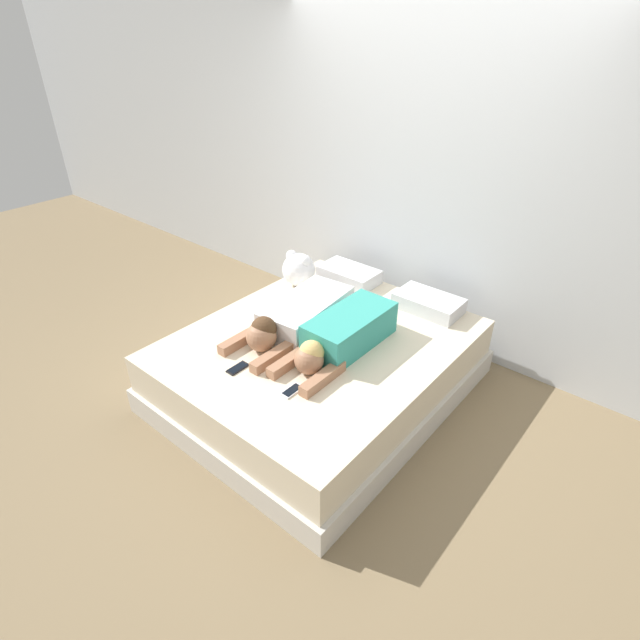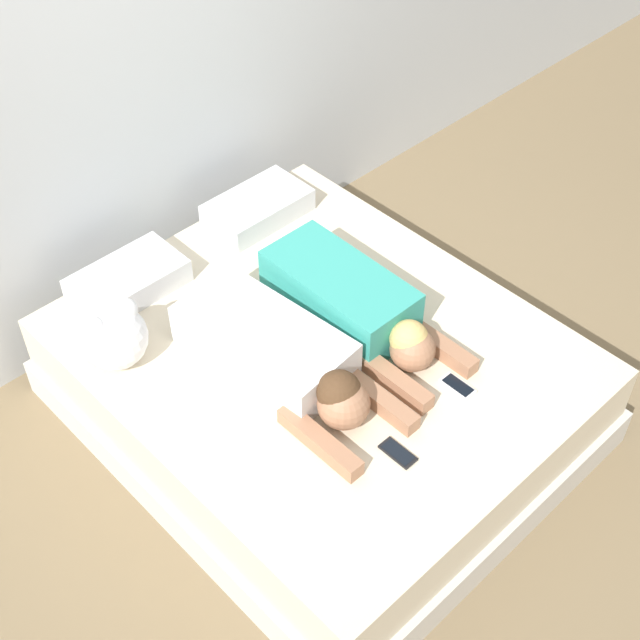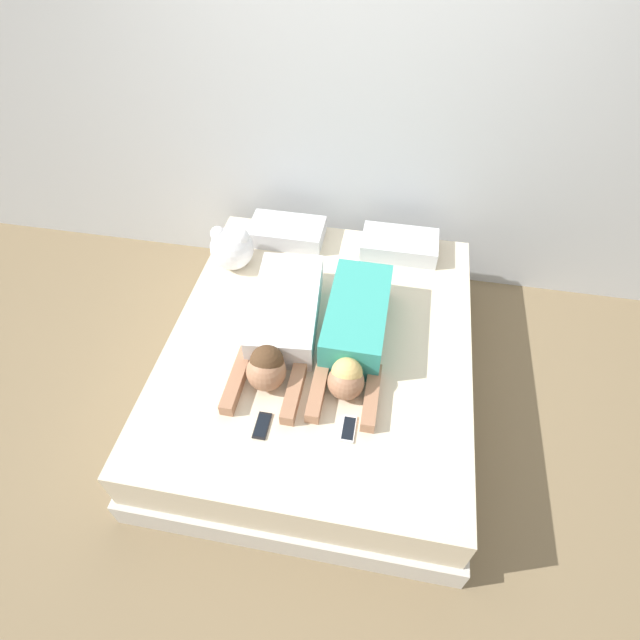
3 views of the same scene
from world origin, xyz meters
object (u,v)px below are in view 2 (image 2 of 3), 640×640
Objects in this scene: bed at (320,382)px; person_left at (284,358)px; cell_phone_right at (458,386)px; plush_toy at (114,336)px; pillow_head_right at (258,208)px; pillow_head_left at (128,281)px; person_right at (355,305)px; cell_phone_left at (398,453)px.

bed is 1.94× the size of person_left.
cell_phone_right is 1.40m from plush_toy.
pillow_head_right is 1.39m from cell_phone_right.
pillow_head_left is 3.36× the size of cell_phone_right.
cell_phone_right is (0.05, -0.54, -0.11)m from person_right.
person_right reaches higher than pillow_head_right.
bed is at bearing 177.48° from person_right.
person_right is (0.41, 0.01, 0.02)m from person_left.
bed is at bearing -37.90° from plush_toy.
pillow_head_right is at bearing 65.49° from bed.
plush_toy is (-0.66, 0.51, 0.38)m from bed.
cell_phone_right is at bearing -49.73° from plush_toy.
pillow_head_left is at bearing 49.22° from plush_toy.
person_left reaches higher than person_right.
plush_toy reaches higher than pillow_head_right.
cell_phone_right is at bearing -49.47° from person_left.
person_right is 3.40× the size of plush_toy.
cell_phone_left is (-0.56, -1.44, -0.05)m from pillow_head_right.
plush_toy is at bearing 142.10° from bed.
pillow_head_right reaches higher than bed.
plush_toy is at bearing 130.27° from cell_phone_right.
cell_phone_right is (0.46, -0.53, -0.09)m from person_left.
cell_phone_left is at bearing -86.41° from person_left.
plush_toy is (-0.90, 1.06, 0.14)m from cell_phone_right.
plush_toy is (-0.28, -0.32, 0.09)m from pillow_head_left.
cell_phone_left is (-0.18, -0.61, 0.24)m from bed.
cell_phone_left is 1.23m from plush_toy.
plush_toy is (-0.85, 0.52, 0.03)m from person_right.
pillow_head_right is 3.36× the size of cell_phone_right.
pillow_head_right is (0.76, 0.00, 0.00)m from pillow_head_left.
pillow_head_right is at bearing 0.00° from pillow_head_left.
pillow_head_left is at bearing 98.01° from cell_phone_left.
person_right is at bearing -2.52° from bed.
plush_toy is at bearing 130.01° from person_left.
cell_phone_right is at bearing 8.00° from cell_phone_left.
bed is 7.22× the size of plush_toy.
pillow_head_left is at bearing 114.20° from cell_phone_right.
bed is at bearing -65.49° from pillow_head_left.
cell_phone_left is (-0.37, -0.60, -0.11)m from person_right.
bed is 0.96m from pillow_head_left.
pillow_head_right is 1.04m from person_left.
pillow_head_left is 0.76m from pillow_head_right.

